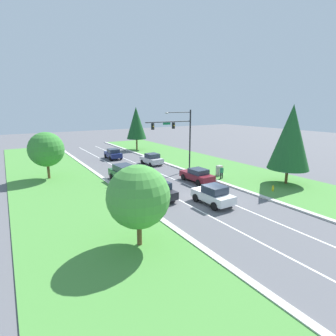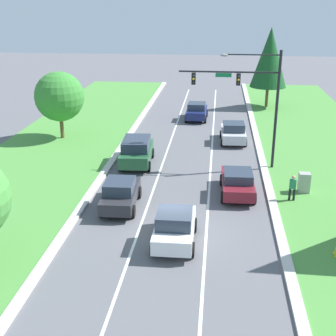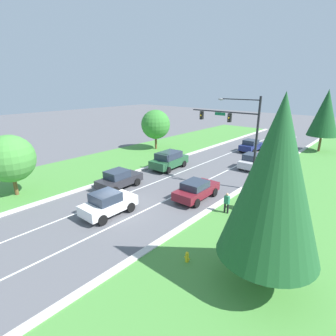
{
  "view_description": "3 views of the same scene",
  "coord_description": "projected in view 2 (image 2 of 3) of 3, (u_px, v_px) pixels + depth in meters",
  "views": [
    {
      "loc": [
        -15.44,
        -18.38,
        8.87
      ],
      "look_at": [
        1.47,
        8.7,
        1.31
      ],
      "focal_mm": 28.0,
      "sensor_mm": 36.0,
      "label": 1
    },
    {
      "loc": [
        2.16,
        -22.03,
        11.77
      ],
      "look_at": [
        -0.94,
        6.5,
        1.21
      ],
      "focal_mm": 50.0,
      "sensor_mm": 36.0,
      "label": 2
    },
    {
      "loc": [
        15.17,
        -11.64,
        9.35
      ],
      "look_at": [
        -0.74,
        6.77,
        1.55
      ],
      "focal_mm": 28.0,
      "sensor_mm": 36.0,
      "label": 3
    }
  ],
  "objects": [
    {
      "name": "lane_stripe_inner_left",
      "position": [
        139.0,
        230.0,
        25.02
      ],
      "size": [
        0.14,
        81.0,
        0.01
      ],
      "color": "white",
      "rests_on": "ground_plane"
    },
    {
      "name": "curb_strip_left",
      "position": [
        69.0,
        225.0,
        25.38
      ],
      "size": [
        0.5,
        90.0,
        0.15
      ],
      "color": "beige",
      "rests_on": "ground_plane"
    },
    {
      "name": "charcoal_sedan",
      "position": [
        120.0,
        193.0,
        27.45
      ],
      "size": [
        2.18,
        4.49,
        1.76
      ],
      "rotation": [
        0.0,
        0.0,
        0.04
      ],
      "color": "#28282D",
      "rests_on": "ground_plane"
    },
    {
      "name": "ground_plane",
      "position": [
        172.0,
        232.0,
        24.84
      ],
      "size": [
        160.0,
        160.0,
        0.0
      ],
      "primitive_type": "plane",
      "color": "#5B5B60"
    },
    {
      "name": "curb_strip_right",
      "position": [
        281.0,
        236.0,
        24.24
      ],
      "size": [
        0.5,
        90.0,
        0.15
      ],
      "color": "beige",
      "rests_on": "ground_plane"
    },
    {
      "name": "conifer_near_right_tree",
      "position": [
        270.0,
        57.0,
        50.73
      ],
      "size": [
        3.99,
        3.99,
        8.73
      ],
      "color": "brown",
      "rests_on": "ground_plane"
    },
    {
      "name": "oak_near_left_tree",
      "position": [
        59.0,
        97.0,
        39.87
      ],
      "size": [
        4.23,
        4.23,
        5.85
      ],
      "color": "brown",
      "rests_on": "ground_plane"
    },
    {
      "name": "pedestrian",
      "position": [
        293.0,
        187.0,
        28.23
      ],
      "size": [
        0.4,
        0.24,
        1.69
      ],
      "rotation": [
        0.0,
        0.0,
        3.08
      ],
      "color": "black",
      "rests_on": "ground_plane"
    },
    {
      "name": "traffic_signal_mast",
      "position": [
        250.0,
        92.0,
        32.37
      ],
      "size": [
        6.96,
        0.41,
        8.41
      ],
      "color": "black",
      "rests_on": "ground_plane"
    },
    {
      "name": "white_sedan",
      "position": [
        175.0,
        227.0,
        23.41
      ],
      "size": [
        2.15,
        4.2,
        1.83
      ],
      "rotation": [
        0.0,
        0.0,
        0.01
      ],
      "color": "white",
      "rests_on": "ground_plane"
    },
    {
      "name": "lane_stripe_inner_right",
      "position": [
        206.0,
        234.0,
        24.65
      ],
      "size": [
        0.14,
        81.0,
        0.01
      ],
      "color": "white",
      "rests_on": "ground_plane"
    },
    {
      "name": "forest_suv",
      "position": [
        137.0,
        151.0,
        34.54
      ],
      "size": [
        2.5,
        5.0,
        1.98
      ],
      "rotation": [
        0.0,
        0.0,
        0.06
      ],
      "color": "#235633",
      "rests_on": "ground_plane"
    },
    {
      "name": "utility_cabinet",
      "position": [
        304.0,
        183.0,
        29.54
      ],
      "size": [
        0.7,
        0.6,
        1.35
      ],
      "color": "#9E9E99",
      "rests_on": "ground_plane"
    },
    {
      "name": "navy_sedan",
      "position": [
        197.0,
        111.0,
        47.17
      ],
      "size": [
        2.19,
        4.2,
        1.75
      ],
      "rotation": [
        0.0,
        0.0,
        -0.02
      ],
      "color": "navy",
      "rests_on": "ground_plane"
    },
    {
      "name": "burgundy_sedan",
      "position": [
        238.0,
        182.0,
        29.27
      ],
      "size": [
        2.2,
        4.59,
        1.63
      ],
      "rotation": [
        0.0,
        0.0,
        0.02
      ],
      "color": "maroon",
      "rests_on": "ground_plane"
    },
    {
      "name": "silver_sedan",
      "position": [
        233.0,
        132.0,
        39.89
      ],
      "size": [
        2.27,
        4.24,
        1.74
      ],
      "rotation": [
        0.0,
        0.0,
        0.04
      ],
      "color": "silver",
      "rests_on": "ground_plane"
    }
  ]
}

